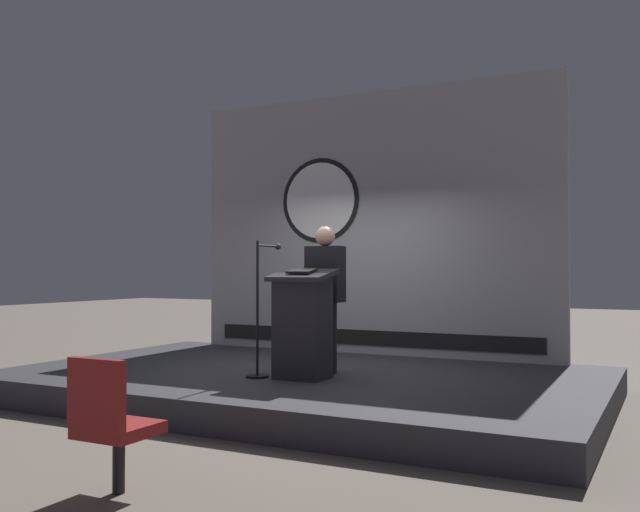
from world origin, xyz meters
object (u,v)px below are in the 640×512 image
object	(u,v)px
speaker_person	(325,298)
audience_chair_left	(110,419)
podium	(303,324)
microphone_stand	(260,328)

from	to	relation	value
speaker_person	audience_chair_left	xyz separation A→B (m)	(0.26, -3.55, -0.63)
podium	audience_chair_left	world-z (taller)	podium
microphone_stand	podium	bearing A→B (deg)	10.99
speaker_person	microphone_stand	size ratio (longest dim) A/B	1.12
speaker_person	microphone_stand	world-z (taller)	speaker_person
podium	microphone_stand	size ratio (longest dim) A/B	0.80
podium	microphone_stand	bearing A→B (deg)	-169.01
microphone_stand	audience_chair_left	size ratio (longest dim) A/B	1.63
podium	speaker_person	distance (m)	0.55
speaker_person	microphone_stand	xyz separation A→B (m)	(-0.49, -0.57, -0.31)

